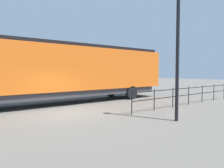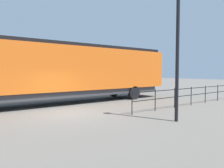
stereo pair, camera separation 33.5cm
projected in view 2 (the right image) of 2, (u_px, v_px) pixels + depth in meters
ground_plane at (69, 114)px, 11.77m from camera, size 120.00×120.00×0.00m
locomotive at (66, 70)px, 15.59m from camera, size 3.11×18.60×4.31m
lamp_post at (178, 26)px, 9.67m from camera, size 0.44×0.44×6.81m
platform_fence at (191, 93)px, 14.70m from camera, size 0.05×11.07×1.28m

